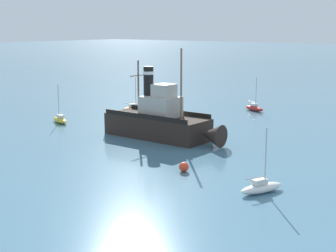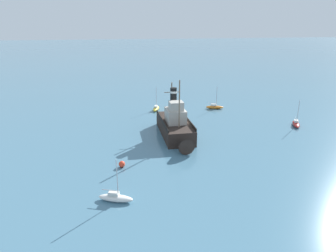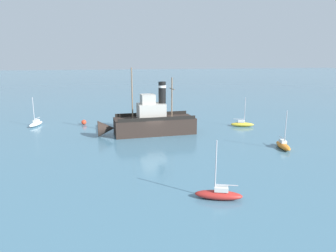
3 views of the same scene
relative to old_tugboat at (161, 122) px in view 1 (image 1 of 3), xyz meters
The scene contains 7 objects.
ground_plane 2.43m from the old_tugboat, behind, with size 600.00×600.00×0.00m, color #477289.
old_tugboat is the anchor object (origin of this frame).
sailboat_orange 18.90m from the old_tugboat, 128.68° to the right, with size 3.95×2.00×4.90m.
sailboat_yellow 15.94m from the old_tugboat, 86.27° to the right, with size 2.33×3.95×4.90m.
sailboat_white 20.51m from the old_tugboat, 60.37° to the left, with size 3.94×2.37×4.90m.
sailboat_red 22.84m from the old_tugboat, behind, with size 2.50×3.93×4.90m.
mooring_buoy 13.61m from the old_tugboat, 47.19° to the left, with size 0.84×0.84×0.84m, color red.
Camera 1 is at (44.62, 35.23, 12.20)m, focal length 55.00 mm.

